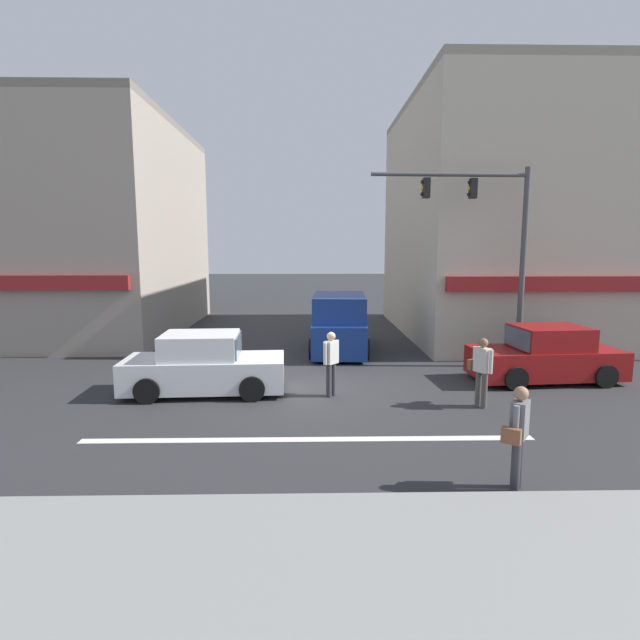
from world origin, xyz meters
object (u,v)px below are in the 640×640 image
(van_crossing_rightbound, at_px, (339,324))
(pedestrian_foreground_with_bag, at_px, (518,432))
(pedestrian_far_side, at_px, (482,368))
(street_tree, at_px, (496,253))
(sedan_waiting_far, at_px, (546,356))
(traffic_light_mast, at_px, (493,234))
(utility_pole_near_left, at_px, (87,223))
(pedestrian_mid_crossing, at_px, (331,360))
(sedan_crossing_center, at_px, (204,366))

(van_crossing_rightbound, bearing_deg, pedestrian_foreground_with_bag, -78.57)
(pedestrian_far_side, bearing_deg, street_tree, 68.09)
(sedan_waiting_far, bearing_deg, traffic_light_mast, 121.32)
(street_tree, bearing_deg, van_crossing_rightbound, -172.36)
(street_tree, xyz_separation_m, sedan_waiting_far, (-0.28, -4.99, -2.87))
(street_tree, bearing_deg, utility_pole_near_left, -174.72)
(traffic_light_mast, height_order, pedestrian_mid_crossing, traffic_light_mast)
(traffic_light_mast, bearing_deg, pedestrian_mid_crossing, -149.02)
(van_crossing_rightbound, relative_size, pedestrian_mid_crossing, 2.81)
(pedestrian_foreground_with_bag, bearing_deg, utility_pole_near_left, 136.96)
(traffic_light_mast, height_order, sedan_crossing_center, traffic_light_mast)
(pedestrian_foreground_with_bag, height_order, pedestrian_far_side, same)
(sedan_crossing_center, bearing_deg, pedestrian_far_side, -10.83)
(pedestrian_far_side, bearing_deg, sedan_waiting_far, 40.91)
(street_tree, bearing_deg, pedestrian_far_side, -111.91)
(van_crossing_rightbound, height_order, pedestrian_mid_crossing, van_crossing_rightbound)
(traffic_light_mast, xyz_separation_m, sedan_crossing_center, (-8.42, -2.70, -3.46))
(sedan_crossing_center, distance_m, pedestrian_mid_crossing, 3.33)
(traffic_light_mast, relative_size, van_crossing_rightbound, 1.32)
(traffic_light_mast, height_order, sedan_waiting_far, traffic_light_mast)
(street_tree, height_order, van_crossing_rightbound, street_tree)
(sedan_crossing_center, bearing_deg, street_tree, 31.47)
(sedan_crossing_center, height_order, pedestrian_foreground_with_bag, pedestrian_foreground_with_bag)
(pedestrian_foreground_with_bag, bearing_deg, traffic_light_mast, 73.25)
(sedan_waiting_far, bearing_deg, pedestrian_far_side, -139.09)
(utility_pole_near_left, relative_size, traffic_light_mast, 1.44)
(street_tree, xyz_separation_m, pedestrian_foreground_with_bag, (-3.77, -11.40, -2.63))
(sedan_waiting_far, distance_m, pedestrian_foreground_with_bag, 7.31)
(sedan_waiting_far, height_order, pedestrian_mid_crossing, pedestrian_mid_crossing)
(sedan_crossing_center, bearing_deg, utility_pole_near_left, 136.03)
(pedestrian_mid_crossing, bearing_deg, sedan_crossing_center, 173.39)
(utility_pole_near_left, distance_m, sedan_crossing_center, 7.72)
(utility_pole_near_left, relative_size, pedestrian_mid_crossing, 5.33)
(street_tree, relative_size, utility_pole_near_left, 0.57)
(traffic_light_mast, height_order, pedestrian_foreground_with_bag, traffic_light_mast)
(pedestrian_mid_crossing, height_order, pedestrian_far_side, same)
(traffic_light_mast, bearing_deg, street_tree, 67.93)
(van_crossing_rightbound, relative_size, pedestrian_far_side, 2.81)
(van_crossing_rightbound, bearing_deg, utility_pole_near_left, -176.36)
(pedestrian_far_side, bearing_deg, sedan_crossing_center, 169.17)
(van_crossing_rightbound, distance_m, sedan_waiting_far, 7.03)
(utility_pole_near_left, relative_size, sedan_waiting_far, 2.11)
(traffic_light_mast, bearing_deg, pedestrian_far_side, -111.77)
(pedestrian_mid_crossing, bearing_deg, traffic_light_mast, 30.98)
(utility_pole_near_left, bearing_deg, traffic_light_mast, -8.31)
(pedestrian_mid_crossing, distance_m, pedestrian_far_side, 3.65)
(van_crossing_rightbound, bearing_deg, street_tree, 7.64)
(sedan_crossing_center, height_order, pedestrian_mid_crossing, pedestrian_mid_crossing)
(van_crossing_rightbound, bearing_deg, sedan_waiting_far, -36.65)
(street_tree, xyz_separation_m, utility_pole_near_left, (-14.55, -1.34, 1.02))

